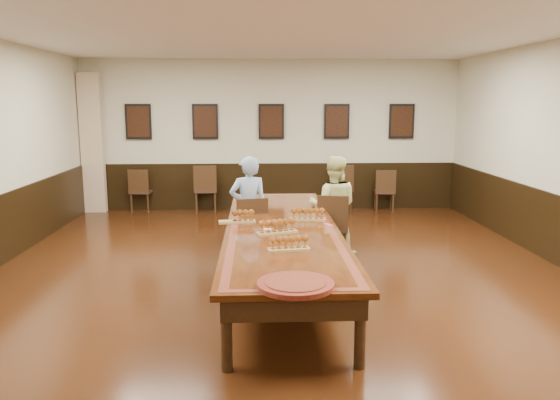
{
  "coord_description": "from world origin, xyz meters",
  "views": [
    {
      "loc": [
        -0.3,
        -6.75,
        2.31
      ],
      "look_at": [
        0.0,
        0.5,
        1.0
      ],
      "focal_mm": 35.0,
      "sensor_mm": 36.0,
      "label": 1
    }
  ],
  "objects_px": {
    "spare_chair_c": "(339,188)",
    "person_woman": "(333,206)",
    "spare_chair_b": "(206,188)",
    "person_man": "(249,208)",
    "spare_chair_a": "(141,190)",
    "conference_table": "(282,237)",
    "spare_chair_d": "(384,190)",
    "chair_woman": "(333,225)",
    "chair_man": "(250,229)",
    "carved_platter": "(296,284)"
  },
  "relations": [
    {
      "from": "spare_chair_c",
      "to": "person_woman",
      "type": "height_order",
      "value": "person_woman"
    },
    {
      "from": "spare_chair_b",
      "to": "person_man",
      "type": "bearing_deg",
      "value": 101.63
    },
    {
      "from": "spare_chair_a",
      "to": "conference_table",
      "type": "distance_m",
      "value": 5.58
    },
    {
      "from": "spare_chair_c",
      "to": "spare_chair_d",
      "type": "xyz_separation_m",
      "value": [
        0.98,
        -0.0,
        -0.05
      ]
    },
    {
      "from": "person_woman",
      "to": "chair_woman",
      "type": "bearing_deg",
      "value": 90.0
    },
    {
      "from": "chair_man",
      "to": "spare_chair_d",
      "type": "bearing_deg",
      "value": -138.75
    },
    {
      "from": "chair_woman",
      "to": "person_man",
      "type": "distance_m",
      "value": 1.29
    },
    {
      "from": "person_man",
      "to": "person_woman",
      "type": "relative_size",
      "value": 1.01
    },
    {
      "from": "spare_chair_b",
      "to": "person_man",
      "type": "height_order",
      "value": "person_man"
    },
    {
      "from": "chair_woman",
      "to": "conference_table",
      "type": "relative_size",
      "value": 0.19
    },
    {
      "from": "spare_chair_c",
      "to": "spare_chair_d",
      "type": "distance_m",
      "value": 0.98
    },
    {
      "from": "chair_woman",
      "to": "spare_chair_b",
      "type": "distance_m",
      "value": 4.17
    },
    {
      "from": "spare_chair_b",
      "to": "conference_table",
      "type": "height_order",
      "value": "spare_chair_b"
    },
    {
      "from": "chair_man",
      "to": "carved_platter",
      "type": "bearing_deg",
      "value": 86.46
    },
    {
      "from": "spare_chair_c",
      "to": "person_man",
      "type": "distance_m",
      "value": 4.01
    },
    {
      "from": "chair_man",
      "to": "spare_chair_c",
      "type": "height_order",
      "value": "spare_chair_c"
    },
    {
      "from": "person_man",
      "to": "spare_chair_c",
      "type": "bearing_deg",
      "value": -128.71
    },
    {
      "from": "spare_chair_a",
      "to": "spare_chair_b",
      "type": "xyz_separation_m",
      "value": [
        1.38,
        -0.14,
        0.05
      ]
    },
    {
      "from": "spare_chair_c",
      "to": "chair_woman",
      "type": "bearing_deg",
      "value": 65.66
    },
    {
      "from": "spare_chair_c",
      "to": "conference_table",
      "type": "relative_size",
      "value": 0.2
    },
    {
      "from": "carved_platter",
      "to": "spare_chair_a",
      "type": "bearing_deg",
      "value": 111.32
    },
    {
      "from": "spare_chair_a",
      "to": "person_man",
      "type": "xyz_separation_m",
      "value": [
        2.34,
        -3.71,
        0.31
      ]
    },
    {
      "from": "spare_chair_a",
      "to": "spare_chair_c",
      "type": "distance_m",
      "value": 4.21
    },
    {
      "from": "chair_woman",
      "to": "person_woman",
      "type": "xyz_separation_m",
      "value": [
        0.02,
        0.1,
        0.27
      ]
    },
    {
      "from": "person_woman",
      "to": "carved_platter",
      "type": "xyz_separation_m",
      "value": [
        -0.82,
        -3.59,
        0.02
      ]
    },
    {
      "from": "chair_woman",
      "to": "person_woman",
      "type": "distance_m",
      "value": 0.29
    },
    {
      "from": "person_woman",
      "to": "spare_chair_a",
      "type": "bearing_deg",
      "value": -35.28
    },
    {
      "from": "carved_platter",
      "to": "conference_table",
      "type": "bearing_deg",
      "value": 90.35
    },
    {
      "from": "carved_platter",
      "to": "spare_chair_b",
      "type": "bearing_deg",
      "value": 101.4
    },
    {
      "from": "chair_woman",
      "to": "spare_chair_a",
      "type": "bearing_deg",
      "value": -36.22
    },
    {
      "from": "conference_table",
      "to": "spare_chair_c",
      "type": "bearing_deg",
      "value": 72.93
    },
    {
      "from": "chair_man",
      "to": "carved_platter",
      "type": "xyz_separation_m",
      "value": [
        0.43,
        -3.34,
        0.29
      ]
    },
    {
      "from": "spare_chair_b",
      "to": "spare_chair_c",
      "type": "distance_m",
      "value": 2.83
    },
    {
      "from": "spare_chair_d",
      "to": "person_man",
      "type": "relative_size",
      "value": 0.58
    },
    {
      "from": "conference_table",
      "to": "spare_chair_b",
      "type": "bearing_deg",
      "value": 106.6
    },
    {
      "from": "chair_woman",
      "to": "person_woman",
      "type": "bearing_deg",
      "value": -90.0
    },
    {
      "from": "chair_woman",
      "to": "conference_table",
      "type": "bearing_deg",
      "value": 64.3
    },
    {
      "from": "person_man",
      "to": "carved_platter",
      "type": "xyz_separation_m",
      "value": [
        0.45,
        -3.44,
        0.01
      ]
    },
    {
      "from": "spare_chair_a",
      "to": "spare_chair_c",
      "type": "xyz_separation_m",
      "value": [
        4.21,
        -0.17,
        0.04
      ]
    },
    {
      "from": "spare_chair_d",
      "to": "conference_table",
      "type": "bearing_deg",
      "value": 69.02
    },
    {
      "from": "spare_chair_d",
      "to": "conference_table",
      "type": "distance_m",
      "value": 5.26
    },
    {
      "from": "spare_chair_c",
      "to": "spare_chair_d",
      "type": "relative_size",
      "value": 1.12
    },
    {
      "from": "spare_chair_c",
      "to": "person_man",
      "type": "bearing_deg",
      "value": 47.78
    },
    {
      "from": "spare_chair_b",
      "to": "person_man",
      "type": "distance_m",
      "value": 3.71
    },
    {
      "from": "chair_man",
      "to": "conference_table",
      "type": "relative_size",
      "value": 0.19
    },
    {
      "from": "chair_man",
      "to": "spare_chair_c",
      "type": "bearing_deg",
      "value": -127.81
    },
    {
      "from": "chair_woman",
      "to": "spare_chair_d",
      "type": "distance_m",
      "value": 3.85
    },
    {
      "from": "chair_man",
      "to": "person_man",
      "type": "distance_m",
      "value": 0.3
    },
    {
      "from": "spare_chair_a",
      "to": "person_man",
      "type": "height_order",
      "value": "person_man"
    },
    {
      "from": "spare_chair_a",
      "to": "spare_chair_d",
      "type": "distance_m",
      "value": 5.2
    }
  ]
}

